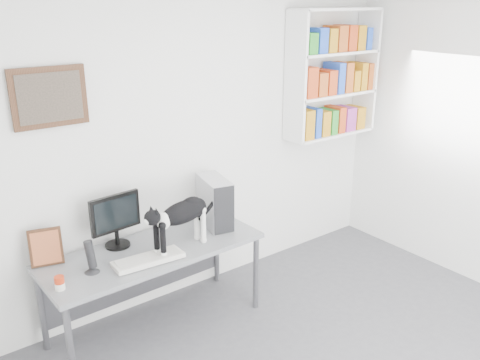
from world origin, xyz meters
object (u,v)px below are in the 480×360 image
Objects in this scene: soup_can at (60,283)px; cat at (182,225)px; leaning_print at (46,246)px; keyboard at (148,259)px; pc_tower at (215,202)px; monitor at (115,220)px; speaker at (91,256)px; bookshelf at (333,74)px; desk at (156,289)px.

cat reaches higher than soup_can.
keyboard is at bearing -19.49° from leaning_print.
keyboard is at bearing -149.42° from pc_tower.
leaning_print is (-0.53, 0.04, -0.08)m from monitor.
speaker is 0.38× the size of cat.
pc_tower is 4.32× the size of soup_can.
keyboard is 5.36× the size of soup_can.
soup_can is (-0.26, -0.09, -0.08)m from speaker.
keyboard is at bearing -170.12° from bookshelf.
bookshelf reaches higher than pc_tower.
leaning_print is at bearing 83.55° from soup_can.
monitor is 1.05× the size of pc_tower.
leaning_print is 0.99m from cat.
monitor is at bearing 127.99° from cat.
leaning_print is 0.41m from soup_can.
cat is (0.39, -0.34, -0.02)m from monitor.
bookshelf reaches higher than cat.
soup_can is 0.97m from cat.
desk is at bearing 11.21° from soup_can.
monitor is 0.53m from leaning_print.
bookshelf is 2.64m from desk.
soup_can is at bearing -176.71° from keyboard.
speaker is at bearing 19.74° from soup_can.
speaker is at bearing 163.73° from cat.
desk is at bearing -52.05° from monitor.
leaning_print is at bearing 147.20° from cat.
monitor is 1.53× the size of leaning_print.
cat reaches higher than speaker.
bookshelf is 1.90× the size of cat.
leaning_print is (-1.37, 0.16, -0.07)m from pc_tower.
pc_tower is 1.66× the size of speaker.
cat is (-1.98, -0.37, -0.94)m from bookshelf.
leaning_print reaches higher than desk.
bookshelf is 2.88m from speaker.
monitor is at bearing 10.91° from leaning_print.
keyboard is (-0.13, -0.16, 0.38)m from desk.
leaning_print is at bearing 170.60° from monitor.
desk is at bearing -159.85° from pc_tower.
desk is at bearing -18.89° from speaker.
pc_tower is 1.46× the size of leaning_print.
desk is 6.80× the size of speaker.
keyboard is at bearing -40.48° from speaker.
desk is 3.30× the size of keyboard.
bookshelf is 2.22m from cat.
speaker is (-0.32, -0.27, -0.09)m from monitor.
keyboard is (-2.29, -0.40, -1.12)m from bookshelf.
monitor reaches higher than keyboard.
soup_can reaches higher than keyboard.
pc_tower is at bearing -18.43° from speaker.
speaker is (-1.16, -0.15, -0.08)m from pc_tower.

